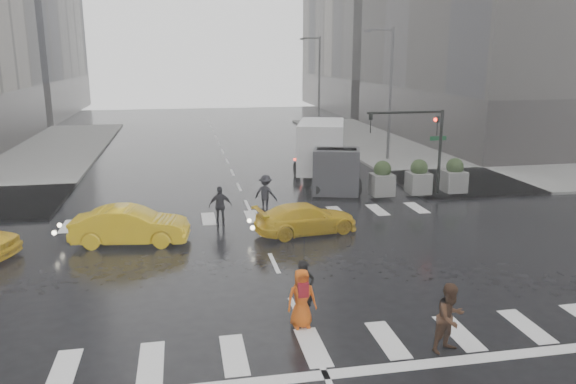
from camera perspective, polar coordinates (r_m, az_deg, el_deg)
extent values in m
plane|color=black|center=(20.12, -1.43, -7.23)|extent=(120.00, 120.00, 0.00)
cube|color=slate|center=(43.09, 20.94, 3.36)|extent=(35.00, 35.00, 0.15)
cube|color=#2F2B29|center=(55.89, 24.43, 7.45)|extent=(26.05, 26.05, 4.40)
cube|color=#2F2B29|center=(81.28, 12.62, 9.96)|extent=(26.05, 26.05, 4.40)
cylinder|color=black|center=(29.97, 15.17, 3.79)|extent=(0.16, 0.16, 4.50)
cylinder|color=black|center=(28.87, 11.82, 7.92)|extent=(4.00, 0.12, 0.12)
imported|color=black|center=(29.66, 14.90, 6.54)|extent=(0.16, 0.20, 1.00)
imported|color=black|center=(28.29, 8.38, 6.93)|extent=(0.16, 0.20, 1.00)
sphere|color=#FF190C|center=(29.58, 14.76, 7.11)|extent=(0.20, 0.20, 0.20)
cube|color=#0B5024|center=(30.12, 15.01, 5.29)|extent=(0.90, 0.03, 0.22)
cylinder|color=#59595B|center=(39.23, 10.32, 9.62)|extent=(0.20, 0.20, 9.00)
cylinder|color=#59595B|center=(38.85, 9.32, 15.98)|extent=(1.80, 0.12, 0.12)
cube|color=#59595B|center=(38.55, 8.00, 15.89)|extent=(0.50, 0.22, 0.15)
cylinder|color=#59595B|center=(58.31, 3.19, 11.13)|extent=(0.20, 0.20, 9.00)
cylinder|color=#59595B|center=(58.06, 2.35, 15.37)|extent=(1.80, 0.12, 0.12)
cube|color=#59595B|center=(57.86, 1.45, 15.28)|extent=(0.50, 0.22, 0.15)
cube|color=slate|center=(29.29, 9.51, 0.76)|extent=(1.10, 1.10, 1.10)
sphere|color=black|center=(29.12, 9.58, 2.29)|extent=(0.90, 0.90, 0.90)
cube|color=slate|center=(30.03, 13.10, 0.91)|extent=(1.10, 1.10, 1.10)
sphere|color=black|center=(29.87, 13.18, 2.41)|extent=(0.90, 0.90, 0.90)
cube|color=slate|center=(30.89, 16.50, 1.05)|extent=(1.10, 1.10, 1.10)
sphere|color=black|center=(30.73, 16.60, 2.51)|extent=(0.90, 0.90, 0.90)
imported|color=black|center=(15.87, 1.67, -9.89)|extent=(0.71, 0.57, 1.69)
imported|color=black|center=(15.45, 1.70, -5.99)|extent=(1.21, 1.22, 0.88)
imported|color=#402617|center=(14.75, 16.16, -12.17)|extent=(1.05, 0.94, 1.79)
imported|color=#CC4F0E|center=(15.39, 1.39, -10.75)|extent=(0.83, 0.57, 1.65)
cube|color=maroon|center=(15.10, 1.54, -9.91)|extent=(0.29, 0.17, 0.40)
imported|color=black|center=(24.45, -6.88, -1.39)|extent=(1.02, 0.64, 1.70)
imported|color=black|center=(26.29, -2.28, -0.15)|extent=(1.29, 1.17, 1.76)
imported|color=#EBB80C|center=(22.73, -15.71, -3.30)|extent=(4.62, 2.11, 1.47)
imported|color=#EBB80C|center=(23.19, 1.87, -2.72)|extent=(4.05, 2.41, 1.25)
cube|color=silver|center=(32.36, 3.39, 4.70)|extent=(2.46, 4.72, 2.77)
cube|color=#2E2E33|center=(29.39, 4.92, 2.11)|extent=(2.36, 1.85, 2.36)
cube|color=black|center=(29.25, 4.95, 3.49)|extent=(2.05, 0.92, 0.92)
cylinder|color=black|center=(29.11, 2.96, 0.37)|extent=(0.29, 0.92, 0.92)
cylinder|color=black|center=(29.68, 7.00, 0.55)|extent=(0.29, 0.92, 0.92)
cylinder|color=black|center=(31.25, 1.98, 1.32)|extent=(0.29, 0.92, 0.92)
cylinder|color=black|center=(31.78, 5.77, 1.47)|extent=(0.29, 0.92, 0.92)
cylinder|color=black|center=(33.99, 0.91, 2.35)|extent=(0.29, 0.92, 0.92)
cylinder|color=black|center=(34.49, 4.42, 2.47)|extent=(0.29, 0.92, 0.92)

